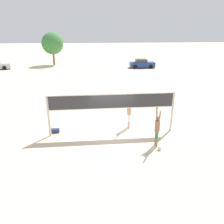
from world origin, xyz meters
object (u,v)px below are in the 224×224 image
gear_bag (55,131)px  player_blocker (129,110)px  volleyball_net (112,106)px  volleyball (160,148)px  player_spiker (157,127)px  tree_left_cluster (52,43)px  parked_car_near (142,64)px

gear_bag → player_blocker: bearing=3.0°
volleyball_net → volleyball: (2.34, -2.31, -1.69)m
volleyball_net → player_blocker: volleyball_net is taller
player_blocker → volleyball_net: bearing=-60.2°
player_spiker → tree_left_cluster: bearing=17.7°
volleyball → parked_car_near: size_ratio=0.05×
volleyball_net → player_blocker: 1.46m
player_spiker → parked_car_near: size_ratio=0.52×
volleyball_net → player_spiker: (2.26, -1.88, -0.64)m
player_blocker → parked_car_near: size_ratio=0.54×
player_spiker → volleyball: (0.08, -0.44, -1.05)m
player_blocker → gear_bag: (-4.73, -0.24, -1.10)m
volleyball_net → volleyball: 3.70m
player_spiker → tree_left_cluster: 32.80m
gear_bag → volleyball: bearing=-24.9°
volleyball_net → tree_left_cluster: tree_left_cluster is taller
player_spiker → volleyball: 1.14m
player_blocker → volleyball: bearing=21.5°
player_spiker → parked_car_near: (5.32, 26.33, -0.51)m
player_blocker → parked_car_near: bearing=164.9°
volleyball_net → gear_bag: (-3.56, 0.42, -1.68)m
volleyball → gear_bag: (-5.90, 2.74, 0.00)m
gear_bag → parked_car_near: size_ratio=0.13×
gear_bag → parked_car_near: 26.49m
tree_left_cluster → player_spiker: bearing=-72.3°
player_spiker → volleyball_net: bearing=50.3°
player_blocker → parked_car_near: player_blocker is taller
gear_bag → parked_car_near: parked_car_near is taller
volleyball_net → tree_left_cluster: bearing=104.8°
player_blocker → gear_bag: player_blocker is taller
volleyball_net → player_blocker: size_ratio=3.34×
parked_car_near → volleyball: bearing=-98.4°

